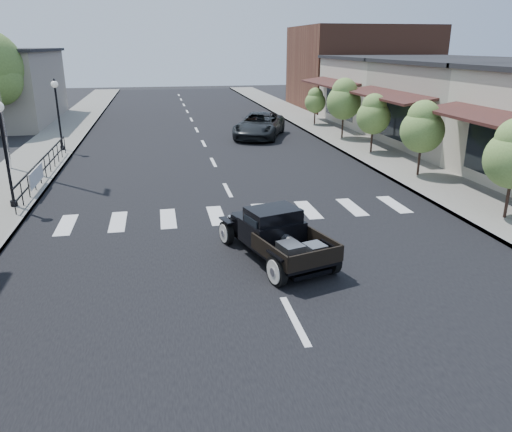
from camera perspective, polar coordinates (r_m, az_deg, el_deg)
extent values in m
plane|color=black|center=(13.20, 0.99, -5.36)|extent=(120.00, 120.00, 0.00)
cube|color=black|center=(27.42, -5.60, 7.47)|extent=(14.00, 80.00, 0.02)
cube|color=gray|center=(27.94, -23.33, 6.36)|extent=(3.00, 80.00, 0.15)
cube|color=gray|center=(29.44, 11.25, 8.11)|extent=(3.00, 80.00, 0.15)
cube|color=#A79E8C|center=(30.51, 24.59, 11.30)|extent=(10.00, 9.00, 4.50)
cube|color=beige|center=(38.17, 16.78, 13.41)|extent=(10.00, 9.00, 4.50)
cube|color=brown|center=(47.37, 11.79, 16.25)|extent=(11.00, 10.00, 7.00)
imported|color=black|center=(31.13, 0.39, 10.31)|extent=(4.36, 5.92, 1.49)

